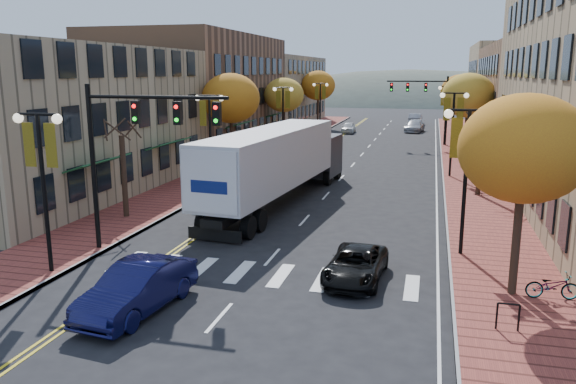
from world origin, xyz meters
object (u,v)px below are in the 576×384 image
Objects in this scene: semi_truck at (280,160)px; bicycle at (552,286)px; navy_sedan at (138,288)px; black_suv at (356,265)px.

bicycle is at bearing -37.43° from semi_truck.
semi_truck is 10.43× the size of bicycle.
semi_truck reaches higher than bicycle.
semi_truck is at bearing 95.08° from navy_sedan.
bicycle is (12.87, 3.97, -0.19)m from navy_sedan.
navy_sedan is at bearing -86.11° from semi_truck.
navy_sedan is 7.74m from black_suv.
black_suv is at bearing 79.20° from bicycle.
navy_sedan is at bearing 100.51° from bicycle.
bicycle is at bearing 23.87° from navy_sedan.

